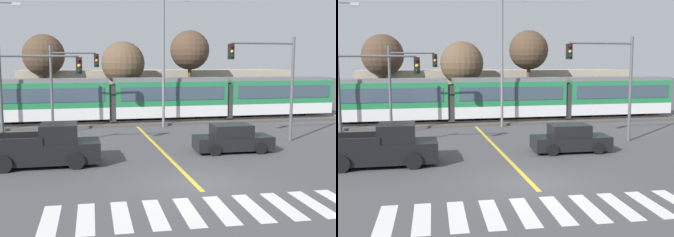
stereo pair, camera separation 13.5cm
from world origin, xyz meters
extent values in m
plane|color=#474749|center=(0.00, 0.00, 0.00)|extent=(200.00, 200.00, 0.00)
cube|color=#4C4742|center=(0.00, 17.44, 0.09)|extent=(120.00, 4.00, 0.18)
cube|color=#939399|center=(0.00, 16.72, 0.23)|extent=(120.00, 0.08, 0.10)
cube|color=#939399|center=(0.00, 18.16, 0.23)|extent=(120.00, 0.08, 0.10)
cube|color=silver|center=(-6.52, 17.44, 0.98)|extent=(9.00, 2.60, 0.90)
cube|color=#237A47|center=(-6.52, 17.44, 2.38)|extent=(9.00, 2.60, 1.90)
cube|color=#384756|center=(-6.52, 16.12, 2.43)|extent=(8.28, 0.04, 1.04)
cube|color=slate|center=(-6.52, 17.44, 3.47)|extent=(9.00, 2.39, 0.28)
cylinder|color=black|center=(-4.04, 17.44, 0.53)|extent=(0.70, 0.20, 0.70)
cylinder|color=black|center=(-8.99, 17.44, 0.53)|extent=(0.70, 0.20, 0.70)
cube|color=silver|center=(2.98, 17.44, 0.98)|extent=(9.00, 2.60, 0.90)
cube|color=#237A47|center=(2.98, 17.44, 2.38)|extent=(9.00, 2.60, 1.90)
cube|color=#384756|center=(2.98, 16.12, 2.43)|extent=(8.28, 0.04, 1.04)
cube|color=slate|center=(2.98, 17.44, 3.47)|extent=(9.00, 2.39, 0.28)
cylinder|color=black|center=(5.46, 17.44, 0.53)|extent=(0.70, 0.20, 0.70)
cylinder|color=black|center=(0.51, 17.44, 0.53)|extent=(0.70, 0.20, 0.70)
cube|color=silver|center=(12.48, 17.44, 0.98)|extent=(9.00, 2.60, 0.90)
cube|color=#237A47|center=(12.48, 17.44, 2.38)|extent=(9.00, 2.60, 1.90)
cube|color=#384756|center=(12.48, 16.12, 2.43)|extent=(8.28, 0.04, 1.04)
cube|color=slate|center=(12.48, 17.44, 3.47)|extent=(9.00, 2.39, 0.28)
cylinder|color=black|center=(14.96, 17.44, 0.53)|extent=(0.70, 0.20, 0.70)
cylinder|color=black|center=(10.01, 17.44, 0.53)|extent=(0.70, 0.20, 0.70)
cube|color=#2D2D2D|center=(-1.77, 17.44, 1.68)|extent=(0.50, 2.34, 2.80)
cube|color=#2D2D2D|center=(7.73, 17.44, 1.68)|extent=(0.50, 2.34, 2.80)
cube|color=silver|center=(-5.50, -2.92, 0.00)|extent=(0.68, 2.82, 0.01)
cube|color=silver|center=(-4.40, -2.97, 0.00)|extent=(0.68, 2.82, 0.01)
cube|color=silver|center=(-3.30, -3.01, 0.00)|extent=(0.68, 2.82, 0.01)
cube|color=silver|center=(-2.20, -3.06, 0.00)|extent=(0.68, 2.82, 0.01)
cube|color=silver|center=(-1.10, -3.10, 0.00)|extent=(0.68, 2.82, 0.01)
cube|color=silver|center=(0.00, -3.15, 0.00)|extent=(0.68, 2.82, 0.01)
cube|color=silver|center=(1.10, -3.19, 0.00)|extent=(0.68, 2.82, 0.01)
cube|color=silver|center=(2.20, -3.24, 0.00)|extent=(0.68, 2.82, 0.01)
cube|color=silver|center=(3.30, -3.29, 0.00)|extent=(0.68, 2.82, 0.01)
cube|color=gold|center=(0.00, 7.14, 0.00)|extent=(0.20, 16.59, 0.01)
cube|color=black|center=(3.74, 5.39, 0.52)|extent=(4.27, 1.87, 0.72)
cube|color=black|center=(3.64, 5.39, 1.20)|extent=(2.16, 1.61, 0.64)
cube|color=#384756|center=(4.64, 5.35, 1.20)|extent=(0.16, 1.43, 0.52)
cube|color=#384756|center=(3.67, 6.17, 1.20)|extent=(1.79, 0.11, 0.48)
cylinder|color=black|center=(5.03, 6.19, 0.32)|extent=(0.65, 0.25, 0.64)
cylinder|color=black|center=(4.96, 4.49, 0.32)|extent=(0.65, 0.25, 0.64)
cylinder|color=black|center=(2.52, 6.29, 0.32)|extent=(0.65, 0.25, 0.64)
cylinder|color=black|center=(2.45, 4.59, 0.32)|extent=(0.65, 0.25, 0.64)
cube|color=black|center=(-6.19, 4.37, 0.66)|extent=(5.43, 2.03, 0.96)
cube|color=black|center=(-5.38, 4.35, 1.56)|extent=(1.72, 1.86, 0.84)
cube|color=#384756|center=(-4.63, 4.34, 1.58)|extent=(0.12, 1.69, 0.66)
cube|color=black|center=(-7.40, 5.30, 1.32)|extent=(2.70, 0.16, 0.36)
cube|color=black|center=(-7.42, 3.46, 1.32)|extent=(2.70, 0.16, 0.36)
cylinder|color=black|center=(-4.61, 5.32, 0.40)|extent=(0.80, 0.29, 0.80)
cylinder|color=black|center=(-4.64, 3.36, 0.40)|extent=(0.80, 0.29, 0.80)
cylinder|color=black|center=(-7.75, 5.37, 0.40)|extent=(0.80, 0.29, 0.80)
cylinder|color=black|center=(-7.77, 3.41, 0.40)|extent=(0.80, 0.29, 0.80)
cylinder|color=#515459|center=(-6.09, 13.25, 2.98)|extent=(0.18, 0.18, 5.96)
cylinder|color=#515459|center=(-4.59, 13.25, 5.47)|extent=(3.00, 0.12, 0.12)
cube|color=black|center=(-3.09, 13.25, 4.97)|extent=(0.32, 0.28, 0.90)
sphere|color=#360605|center=(-3.09, 13.10, 5.24)|extent=(0.18, 0.18, 0.18)
sphere|color=#F7AA26|center=(-3.09, 13.10, 4.97)|extent=(0.18, 0.18, 0.18)
sphere|color=black|center=(-3.09, 13.10, 4.70)|extent=(0.18, 0.18, 0.18)
cylinder|color=#515459|center=(-8.33, 7.16, 2.85)|extent=(0.18, 0.18, 5.71)
cylinder|color=#515459|center=(-6.33, 7.16, 5.17)|extent=(4.00, 0.12, 0.12)
cube|color=black|center=(-4.33, 7.16, 4.67)|extent=(0.32, 0.28, 0.90)
sphere|color=#360605|center=(-4.33, 7.01, 4.94)|extent=(0.18, 0.18, 0.18)
sphere|color=#F7AA26|center=(-4.33, 7.01, 4.67)|extent=(0.18, 0.18, 0.18)
sphere|color=black|center=(-4.33, 7.01, 4.40)|extent=(0.18, 0.18, 0.18)
cylinder|color=#515459|center=(8.39, 7.59, 3.19)|extent=(0.18, 0.18, 6.39)
cylinder|color=#515459|center=(6.39, 7.59, 5.97)|extent=(4.00, 0.12, 0.12)
cube|color=black|center=(4.39, 7.59, 5.47)|extent=(0.32, 0.28, 0.90)
sphere|color=#360605|center=(4.39, 7.44, 5.74)|extent=(0.18, 0.18, 0.18)
sphere|color=#F7AA26|center=(4.39, 7.44, 5.47)|extent=(0.18, 0.18, 0.18)
sphere|color=black|center=(4.39, 7.44, 5.20)|extent=(0.18, 0.18, 0.18)
cylinder|color=slate|center=(-9.28, 14.56, 8.81)|extent=(2.13, 0.12, 0.12)
cube|color=#B2B2B7|center=(-8.22, 14.56, 8.71)|extent=(0.56, 0.28, 0.20)
cylinder|color=slate|center=(1.90, 14.91, 4.87)|extent=(0.20, 0.20, 9.74)
cylinder|color=brown|center=(-7.15, 23.25, 2.37)|extent=(0.32, 0.32, 4.73)
sphere|color=#4C3828|center=(-7.15, 23.25, 5.47)|extent=(3.70, 3.70, 3.70)
cylinder|color=brown|center=(-0.38, 21.07, 2.01)|extent=(0.32, 0.32, 4.02)
sphere|color=brown|center=(-0.38, 21.07, 4.78)|extent=(3.78, 3.78, 3.78)
cylinder|color=brown|center=(5.67, 21.18, 2.62)|extent=(0.32, 0.32, 5.24)
sphere|color=#4C3828|center=(5.67, 21.18, 5.94)|extent=(3.54, 3.54, 3.54)
cube|color=tan|center=(3.78, 26.97, 2.04)|extent=(27.07, 6.00, 4.08)
camera|label=1|loc=(-4.65, -15.83, 4.85)|focal=45.00mm
camera|label=2|loc=(-4.52, -15.86, 4.85)|focal=45.00mm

